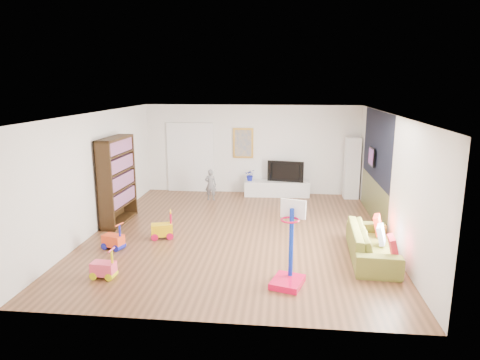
# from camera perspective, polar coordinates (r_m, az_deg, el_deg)

# --- Properties ---
(floor) EXTENTS (6.50, 7.50, 0.00)m
(floor) POSITION_cam_1_polar(r_m,az_deg,el_deg) (9.81, -0.25, -7.08)
(floor) COLOR brown
(floor) RESTS_ON ground
(ceiling) EXTENTS (6.50, 7.50, 0.00)m
(ceiling) POSITION_cam_1_polar(r_m,az_deg,el_deg) (9.25, -0.26, 8.85)
(ceiling) COLOR white
(ceiling) RESTS_ON ground
(wall_back) EXTENTS (6.50, 0.00, 2.70)m
(wall_back) POSITION_cam_1_polar(r_m,az_deg,el_deg) (13.11, 1.53, 4.09)
(wall_back) COLOR silver
(wall_back) RESTS_ON ground
(wall_front) EXTENTS (6.50, 0.00, 2.70)m
(wall_front) POSITION_cam_1_polar(r_m,az_deg,el_deg) (5.86, -4.27, -7.06)
(wall_front) COLOR silver
(wall_front) RESTS_ON ground
(wall_left) EXTENTS (0.00, 7.50, 2.70)m
(wall_left) POSITION_cam_1_polar(r_m,az_deg,el_deg) (10.30, -18.53, 1.01)
(wall_left) COLOR silver
(wall_left) RESTS_ON ground
(wall_right) EXTENTS (0.00, 7.50, 2.70)m
(wall_right) POSITION_cam_1_polar(r_m,az_deg,el_deg) (9.65, 19.31, 0.19)
(wall_right) COLOR silver
(wall_right) RESTS_ON ground
(navy_accent) EXTENTS (0.01, 3.20, 1.70)m
(navy_accent) POSITION_cam_1_polar(r_m,az_deg,el_deg) (10.91, 17.78, 4.36)
(navy_accent) COLOR black
(navy_accent) RESTS_ON wall_right
(olive_wainscot) EXTENTS (0.01, 3.20, 1.00)m
(olive_wainscot) POSITION_cam_1_polar(r_m,az_deg,el_deg) (11.17, 17.31, -2.50)
(olive_wainscot) COLOR brown
(olive_wainscot) RESTS_ON wall_right
(doorway) EXTENTS (1.45, 0.06, 2.10)m
(doorway) POSITION_cam_1_polar(r_m,az_deg,el_deg) (13.40, -6.63, 2.90)
(doorway) COLOR white
(doorway) RESTS_ON ground
(painting_back) EXTENTS (0.62, 0.06, 0.92)m
(painting_back) POSITION_cam_1_polar(r_m,az_deg,el_deg) (13.07, 0.43, 4.95)
(painting_back) COLOR gold
(painting_back) RESTS_ON wall_back
(artwork_right) EXTENTS (0.04, 0.56, 0.46)m
(artwork_right) POSITION_cam_1_polar(r_m,az_deg,el_deg) (11.13, 17.15, 2.99)
(artwork_right) COLOR #7F3F8C
(artwork_right) RESTS_ON wall_right
(media_console) EXTENTS (1.96, 0.57, 0.45)m
(media_console) POSITION_cam_1_polar(r_m,az_deg,el_deg) (12.96, 4.92, -1.13)
(media_console) COLOR silver
(media_console) RESTS_ON ground
(tall_cabinet) EXTENTS (0.43, 0.43, 1.80)m
(tall_cabinet) POSITION_cam_1_polar(r_m,az_deg,el_deg) (12.96, 14.68, 1.56)
(tall_cabinet) COLOR silver
(tall_cabinet) RESTS_ON ground
(bookshelf) EXTENTS (0.42, 1.44, 2.09)m
(bookshelf) POSITION_cam_1_polar(r_m,az_deg,el_deg) (10.71, -16.06, -0.06)
(bookshelf) COLOR black
(bookshelf) RESTS_ON ground
(sofa) EXTENTS (0.92, 2.11, 0.60)m
(sofa) POSITION_cam_1_polar(r_m,az_deg,el_deg) (8.76, 17.20, -8.08)
(sofa) COLOR olive
(sofa) RESTS_ON ground
(basketball_hoop) EXTENTS (0.65, 0.73, 1.45)m
(basketball_hoop) POSITION_cam_1_polar(r_m,az_deg,el_deg) (7.19, 6.47, -8.56)
(basketball_hoop) COLOR red
(basketball_hoop) RESTS_ON ground
(ride_on_yellow) EXTENTS (0.52, 0.40, 0.61)m
(ride_on_yellow) POSITION_cam_1_polar(r_m,az_deg,el_deg) (9.55, -10.38, -5.92)
(ride_on_yellow) COLOR #E0AE06
(ride_on_yellow) RESTS_ON ground
(ride_on_orange) EXTENTS (0.48, 0.37, 0.56)m
(ride_on_orange) POSITION_cam_1_polar(r_m,az_deg,el_deg) (9.21, -16.58, -7.16)
(ride_on_orange) COLOR #F04720
(ride_on_orange) RESTS_ON ground
(ride_on_pink) EXTENTS (0.42, 0.28, 0.54)m
(ride_on_pink) POSITION_cam_1_polar(r_m,az_deg,el_deg) (7.95, -17.79, -10.54)
(ride_on_pink) COLOR #FF496B
(ride_on_pink) RESTS_ON ground
(child) EXTENTS (0.34, 0.23, 0.91)m
(child) POSITION_cam_1_polar(r_m,az_deg,el_deg) (12.42, -3.94, -0.64)
(child) COLOR slate
(child) RESTS_ON ground
(tv) EXTENTS (1.09, 0.33, 0.63)m
(tv) POSITION_cam_1_polar(r_m,az_deg,el_deg) (12.91, 6.17, 1.24)
(tv) COLOR black
(tv) RESTS_ON media_console
(vase_plant) EXTENTS (0.32, 0.28, 0.35)m
(vase_plant) POSITION_cam_1_polar(r_m,az_deg,el_deg) (12.90, 1.37, 0.69)
(vase_plant) COLOR #111998
(vase_plant) RESTS_ON media_console
(pillow_left) EXTENTS (0.13, 0.40, 0.39)m
(pillow_left) POSITION_cam_1_polar(r_m,az_deg,el_deg) (8.19, 19.76, -8.45)
(pillow_left) COLOR red
(pillow_left) RESTS_ON sofa
(pillow_center) EXTENTS (0.19, 0.37, 0.36)m
(pillow_center) POSITION_cam_1_polar(r_m,az_deg,el_deg) (8.77, 18.31, -6.91)
(pillow_center) COLOR white
(pillow_center) RESTS_ON sofa
(pillow_right) EXTENTS (0.21, 0.41, 0.40)m
(pillow_right) POSITION_cam_1_polar(r_m,az_deg,el_deg) (9.32, 17.92, -5.72)
(pillow_right) COLOR red
(pillow_right) RESTS_ON sofa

